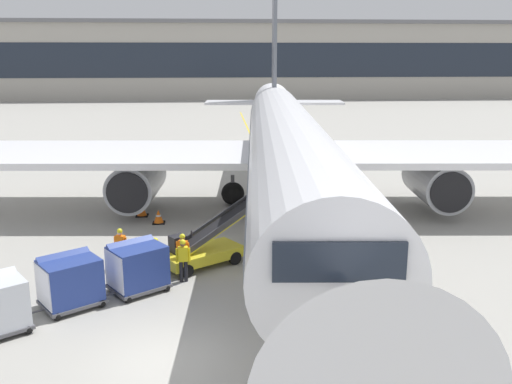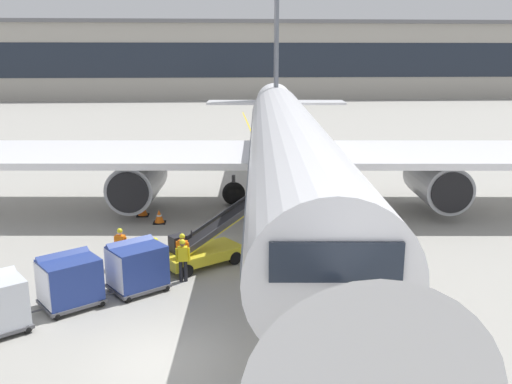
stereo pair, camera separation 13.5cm
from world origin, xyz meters
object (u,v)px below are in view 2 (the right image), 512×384
Objects in this scene: ground_crew_marshaller at (183,257)px; baggage_cart_second at (69,280)px; baggage_cart_lead at (137,266)px; ground_crew_by_loader at (183,251)px; belt_loader at (207,245)px; ground_crew_by_carts at (156,256)px; safety_cone_wingtip at (159,217)px; safety_cone_engine_keepout at (143,209)px; ground_crew_wingwalker at (121,245)px; parked_airplane at (287,145)px.

baggage_cart_second is at bearing -153.11° from ground_crew_marshaller.
baggage_cart_lead is 1.00× the size of baggage_cart_second.
baggage_cart_lead is 1.54× the size of ground_crew_by_loader.
baggage_cart_second reaches higher than ground_crew_by_loader.
ground_crew_by_carts is (-1.98, -1.55, 0.15)m from belt_loader.
ground_crew_marshaller is at bearing -86.04° from ground_crew_by_loader.
safety_cone_wingtip is at bearing 102.32° from ground_crew_marshaller.
belt_loader is at bearing -63.95° from safety_cone_engine_keepout.
belt_loader is 1.46m from ground_crew_by_loader.
ground_crew_wingwalker is 2.38× the size of safety_cone_wingtip.
baggage_cart_second is 4.34m from ground_crew_marshaller.
ground_crew_by_loader is (3.82, 2.67, -0.00)m from baggage_cart_second.
baggage_cart_second reaches higher than safety_cone_engine_keepout.
safety_cone_engine_keepout is (-3.67, 7.51, -0.49)m from belt_loader.
baggage_cart_second is at bearing -102.25° from safety_cone_wingtip.
ground_crew_by_carts is 7.68m from safety_cone_wingtip.
ground_crew_marshaller is (3.87, 1.96, -0.00)m from baggage_cart_second.
ground_crew_by_carts reaches higher than safety_cone_wingtip.
ground_crew_marshaller is 1.00× the size of ground_crew_wingwalker.
safety_cone_wingtip is at bearing -162.79° from parked_airplane.
safety_cone_wingtip is at bearing 94.81° from ground_crew_by_carts.
ground_crew_by_loader reaches higher than safety_cone_engine_keepout.
baggage_cart_second is 1.54× the size of ground_crew_marshaller.
belt_loader reaches higher than baggage_cart_second.
ground_crew_by_loader is 2.33× the size of safety_cone_engine_keepout.
ground_crew_wingwalker is at bearing -98.46° from safety_cone_wingtip.
safety_cone_wingtip is at bearing 77.75° from baggage_cart_second.
ground_crew_by_loader is (1.64, 1.46, -0.00)m from baggage_cart_lead.
belt_loader reaches higher than ground_crew_wingwalker.
belt_loader reaches higher than baggage_cart_lead.
ground_crew_by_carts is 9.24m from safety_cone_engine_keepout.
baggage_cart_second is 11.36m from safety_cone_engine_keepout.
baggage_cart_lead is at bearing -122.87° from parked_airplane.
parked_airplane is 27.86× the size of ground_crew_by_carts.
safety_cone_wingtip is (-1.68, 7.19, -0.64)m from ground_crew_by_loader.
baggage_cart_lead is at bearing 29.15° from baggage_cart_second.
ground_crew_by_carts is at bearing -141.80° from belt_loader.
safety_cone_engine_keepout is (-0.11, 7.74, -0.63)m from ground_crew_wingwalker.
safety_cone_engine_keepout is at bearing 100.58° from ground_crew_by_carts.
belt_loader reaches higher than ground_crew_by_loader.
safety_cone_wingtip is at bearing 113.31° from belt_loader.
ground_crew_by_loader is at bearing -72.44° from safety_cone_engine_keepout.
safety_cone_engine_keepout is at bearing 106.57° from ground_crew_marshaller.
safety_cone_engine_keepout is at bearing 84.49° from baggage_cart_second.
safety_cone_wingtip is (-0.04, 8.64, -0.64)m from baggage_cart_lead.
ground_crew_by_loader is 1.13m from ground_crew_by_carts.
ground_crew_marshaller and ground_crew_wingwalker have the same top height.
belt_loader is 1.92× the size of baggage_cart_lead.
safety_cone_engine_keepout is (-2.73, 8.62, -0.63)m from ground_crew_by_loader.
baggage_cart_lead reaches higher than safety_cone_engine_keepout.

